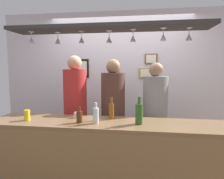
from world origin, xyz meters
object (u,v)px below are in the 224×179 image
object	(u,v)px
bottle_champagne_green	(139,113)
picture_frame_upper_small	(151,59)
drink_can	(27,115)
picture_frame_crest	(114,69)
cupcake	(76,115)
bottle_beer_brown_stubby	(79,116)
picture_frame_caricature	(82,68)
bottle_soda_clear	(96,115)
picture_frame_lower_pair	(147,73)
person_left_red_shirt	(75,103)
bottle_beer_amber_tall	(111,111)
person_right_grey_shirt	(155,110)
person_middle_brown_shirt	(113,107)

from	to	relation	value
bottle_champagne_green	picture_frame_upper_small	size ratio (longest dim) A/B	1.36
drink_can	picture_frame_crest	bearing A→B (deg)	61.24
cupcake	picture_frame_upper_small	distance (m)	1.76
bottle_beer_brown_stubby	picture_frame_caricature	bearing A→B (deg)	105.69
bottle_champagne_green	bottle_soda_clear	size ratio (longest dim) A/B	1.30
bottle_beer_brown_stubby	bottle_soda_clear	size ratio (longest dim) A/B	0.78
bottle_beer_brown_stubby	drink_can	distance (m)	0.63
picture_frame_caricature	picture_frame_crest	size ratio (longest dim) A/B	1.31
picture_frame_caricature	picture_frame_crest	world-z (taller)	picture_frame_caricature
bottle_champagne_green	picture_frame_crest	xyz separation A→B (m)	(-0.47, 1.44, 0.47)
bottle_soda_clear	picture_frame_lower_pair	world-z (taller)	picture_frame_lower_pair
picture_frame_caricature	person_left_red_shirt	bearing A→B (deg)	-80.50
bottle_champagne_green	bottle_beer_amber_tall	bearing A→B (deg)	151.48
bottle_beer_amber_tall	picture_frame_lower_pair	bearing A→B (deg)	70.33
bottle_beer_brown_stubby	picture_frame_lower_pair	distance (m)	1.73
bottle_champagne_green	drink_can	size ratio (longest dim) A/B	2.46
drink_can	person_right_grey_shirt	bearing A→B (deg)	24.98
picture_frame_caricature	bottle_soda_clear	bearing A→B (deg)	-67.88
bottle_champagne_green	bottle_beer_brown_stubby	distance (m)	0.65
person_right_grey_shirt	picture_frame_upper_small	bearing A→B (deg)	92.15
bottle_champagne_green	picture_frame_lower_pair	xyz separation A→B (m)	(0.13, 1.44, 0.40)
person_middle_brown_shirt	cupcake	world-z (taller)	person_middle_brown_shirt
person_middle_brown_shirt	drink_can	bearing A→B (deg)	-142.39
bottle_soda_clear	drink_can	distance (m)	0.81
drink_can	picture_frame_lower_pair	world-z (taller)	picture_frame_lower_pair
person_right_grey_shirt	bottle_champagne_green	world-z (taller)	person_right_grey_shirt
drink_can	cupcake	bearing A→B (deg)	18.99
person_left_red_shirt	bottle_champagne_green	world-z (taller)	person_left_red_shirt
cupcake	picture_frame_lower_pair	xyz separation A→B (m)	(0.89, 1.29, 0.48)
person_middle_brown_shirt	picture_frame_upper_small	size ratio (longest dim) A/B	7.81
bottle_beer_amber_tall	bottle_soda_clear	distance (m)	0.26
person_right_grey_shirt	bottle_soda_clear	size ratio (longest dim) A/B	7.26
picture_frame_caricature	picture_frame_lower_pair	world-z (taller)	picture_frame_caricature
bottle_beer_amber_tall	cupcake	distance (m)	0.44
picture_frame_upper_small	picture_frame_lower_pair	bearing A→B (deg)	180.00
bottle_beer_amber_tall	picture_frame_lower_pair	size ratio (longest dim) A/B	0.87
person_left_red_shirt	person_middle_brown_shirt	size ratio (longest dim) A/B	1.03
bottle_beer_amber_tall	picture_frame_lower_pair	world-z (taller)	picture_frame_lower_pair
bottle_champagne_green	bottle_soda_clear	world-z (taller)	bottle_champagne_green
person_middle_brown_shirt	person_right_grey_shirt	bearing A→B (deg)	0.00
person_left_red_shirt	picture_frame_crest	size ratio (longest dim) A/B	6.82
person_middle_brown_shirt	picture_frame_upper_small	xyz separation A→B (m)	(0.56, 0.77, 0.72)
drink_can	picture_frame_upper_small	world-z (taller)	picture_frame_upper_small
person_left_red_shirt	bottle_champagne_green	distance (m)	1.15
bottle_beer_amber_tall	bottle_soda_clear	size ratio (longest dim) A/B	1.13
person_middle_brown_shirt	bottle_beer_amber_tall	distance (m)	0.50
bottle_soda_clear	picture_frame_upper_small	xyz separation A→B (m)	(0.66, 1.48, 0.67)
person_right_grey_shirt	picture_frame_lower_pair	bearing A→B (deg)	96.80
cupcake	picture_frame_lower_pair	distance (m)	1.64
bottle_beer_brown_stubby	bottle_soda_clear	world-z (taller)	bottle_soda_clear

